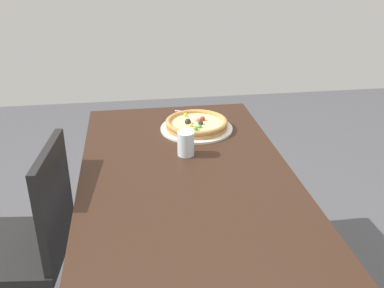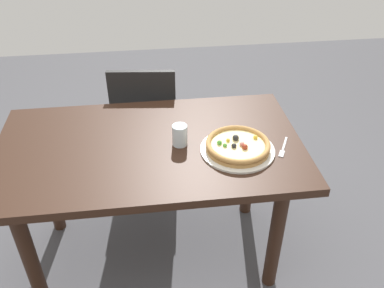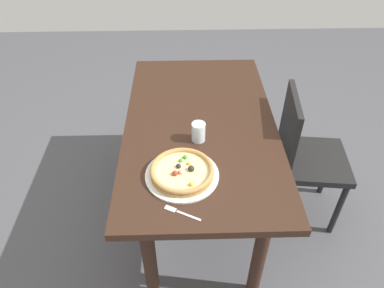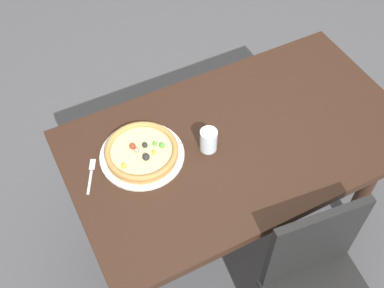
{
  "view_description": "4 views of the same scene",
  "coord_description": "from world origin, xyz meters",
  "px_view_note": "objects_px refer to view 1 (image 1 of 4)",
  "views": [
    {
      "loc": [
        1.47,
        -0.19,
        1.57
      ],
      "look_at": [
        -0.2,
        0.05,
        0.78
      ],
      "focal_mm": 40.67,
      "sensor_mm": 36.0,
      "label": 1
    },
    {
      "loc": [
        -0.0,
        1.58,
        1.86
      ],
      "look_at": [
        -0.2,
        0.05,
        0.78
      ],
      "focal_mm": 38.42,
      "sensor_mm": 36.0,
      "label": 2
    },
    {
      "loc": [
        -1.55,
        0.09,
        1.94
      ],
      "look_at": [
        -0.2,
        0.05,
        0.78
      ],
      "focal_mm": 33.46,
      "sensor_mm": 36.0,
      "label": 3
    },
    {
      "loc": [
        -0.75,
        -1.02,
        2.32
      ],
      "look_at": [
        -0.2,
        0.05,
        0.78
      ],
      "focal_mm": 45.4,
      "sensor_mm": 36.0,
      "label": 4
    }
  ],
  "objects_px": {
    "dining_table": "(187,194)",
    "drinking_glass": "(186,144)",
    "chair_near": "(30,241)",
    "pizza": "(197,123)",
    "fork": "(193,113)",
    "plate": "(197,128)"
  },
  "relations": [
    {
      "from": "chair_near",
      "to": "drinking_glass",
      "type": "xyz_separation_m",
      "value": [
        -0.15,
        0.64,
        0.31
      ]
    },
    {
      "from": "chair_near",
      "to": "plate",
      "type": "bearing_deg",
      "value": -54.49
    },
    {
      "from": "dining_table",
      "to": "plate",
      "type": "distance_m",
      "value": 0.43
    },
    {
      "from": "plate",
      "to": "pizza",
      "type": "height_order",
      "value": "pizza"
    },
    {
      "from": "chair_near",
      "to": "pizza",
      "type": "relative_size",
      "value": 3.05
    },
    {
      "from": "dining_table",
      "to": "pizza",
      "type": "distance_m",
      "value": 0.43
    },
    {
      "from": "dining_table",
      "to": "fork",
      "type": "relative_size",
      "value": 9.27
    },
    {
      "from": "chair_near",
      "to": "pizza",
      "type": "distance_m",
      "value": 0.88
    },
    {
      "from": "plate",
      "to": "fork",
      "type": "height_order",
      "value": "plate"
    },
    {
      "from": "plate",
      "to": "chair_near",
      "type": "bearing_deg",
      "value": -60.85
    },
    {
      "from": "plate",
      "to": "pizza",
      "type": "relative_size",
      "value": 1.16
    },
    {
      "from": "plate",
      "to": "pizza",
      "type": "xyz_separation_m",
      "value": [
        0.0,
        -0.0,
        0.03
      ]
    },
    {
      "from": "chair_near",
      "to": "drinking_glass",
      "type": "bearing_deg",
      "value": -70.5
    },
    {
      "from": "dining_table",
      "to": "pizza",
      "type": "relative_size",
      "value": 4.87
    },
    {
      "from": "pizza",
      "to": "fork",
      "type": "height_order",
      "value": "pizza"
    },
    {
      "from": "dining_table",
      "to": "chair_near",
      "type": "relative_size",
      "value": 1.6
    },
    {
      "from": "drinking_glass",
      "to": "dining_table",
      "type": "bearing_deg",
      "value": -6.79
    },
    {
      "from": "dining_table",
      "to": "drinking_glass",
      "type": "xyz_separation_m",
      "value": [
        -0.14,
        0.02,
        0.16
      ]
    },
    {
      "from": "chair_near",
      "to": "fork",
      "type": "xyz_separation_m",
      "value": [
        -0.62,
        0.74,
        0.26
      ]
    },
    {
      "from": "fork",
      "to": "drinking_glass",
      "type": "relative_size",
      "value": 1.51
    },
    {
      "from": "plate",
      "to": "fork",
      "type": "relative_size",
      "value": 2.21
    },
    {
      "from": "dining_table",
      "to": "fork",
      "type": "bearing_deg",
      "value": 169.33
    }
  ]
}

